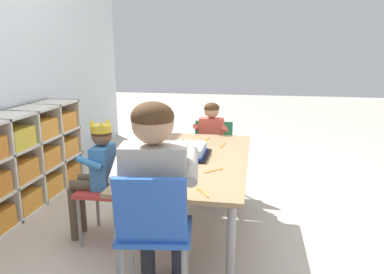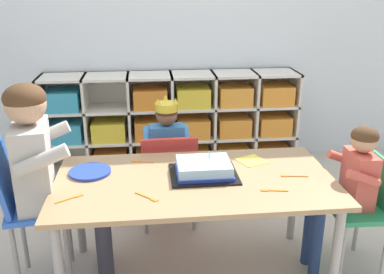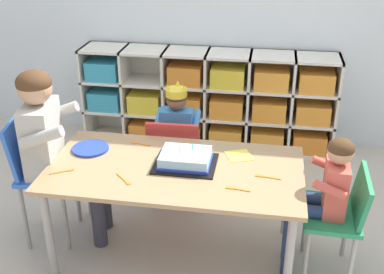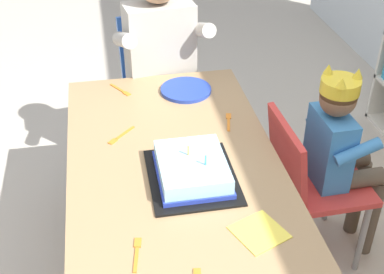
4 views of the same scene
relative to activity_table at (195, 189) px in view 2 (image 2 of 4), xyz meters
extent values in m
cube|color=silver|center=(0.00, 1.70, 0.81)|extent=(5.70, 0.10, 2.66)
cube|color=silver|center=(-0.03, 1.63, -0.12)|extent=(2.08, 0.01, 0.81)
cube|color=silver|center=(-1.06, 1.47, -0.12)|extent=(0.02, 0.33, 0.81)
cube|color=silver|center=(-0.71, 1.47, -0.12)|extent=(0.02, 0.33, 0.81)
cube|color=silver|center=(-0.37, 1.47, -0.12)|extent=(0.02, 0.33, 0.81)
cube|color=silver|center=(-0.03, 1.47, -0.12)|extent=(0.02, 0.33, 0.81)
cube|color=silver|center=(0.32, 1.47, -0.12)|extent=(0.02, 0.33, 0.81)
cube|color=silver|center=(0.66, 1.47, -0.12)|extent=(0.02, 0.33, 0.81)
cube|color=silver|center=(1.01, 1.47, -0.12)|extent=(0.02, 0.33, 0.81)
cube|color=silver|center=(-0.03, 1.47, -0.52)|extent=(2.08, 0.33, 0.02)
cube|color=silver|center=(-0.03, 1.47, -0.25)|extent=(2.08, 0.33, 0.02)
cube|color=silver|center=(-0.03, 1.47, 0.01)|extent=(2.08, 0.33, 0.02)
cube|color=silver|center=(-0.03, 1.47, 0.27)|extent=(2.08, 0.33, 0.02)
cube|color=orange|center=(-0.54, 1.46, -0.43)|extent=(0.27, 0.26, 0.16)
cube|color=orange|center=(-0.20, 1.46, -0.43)|extent=(0.27, 0.26, 0.16)
cube|color=orange|center=(0.15, 1.46, -0.43)|extent=(0.27, 0.26, 0.16)
cube|color=orange|center=(0.49, 1.46, -0.43)|extent=(0.27, 0.26, 0.16)
cube|color=orange|center=(0.83, 1.46, -0.43)|extent=(0.27, 0.26, 0.16)
cube|color=teal|center=(-0.88, 1.46, -0.16)|extent=(0.27, 0.26, 0.16)
cube|color=yellow|center=(-0.54, 1.46, -0.16)|extent=(0.27, 0.26, 0.16)
cube|color=orange|center=(-0.20, 1.46, -0.16)|extent=(0.27, 0.26, 0.16)
cube|color=orange|center=(0.15, 1.46, -0.16)|extent=(0.27, 0.26, 0.16)
cube|color=orange|center=(0.49, 1.46, -0.16)|extent=(0.27, 0.26, 0.16)
cube|color=orange|center=(0.83, 1.46, -0.16)|extent=(0.27, 0.26, 0.16)
cube|color=teal|center=(-0.88, 1.46, 0.10)|extent=(0.27, 0.26, 0.16)
cube|color=orange|center=(-0.20, 1.46, 0.10)|extent=(0.27, 0.26, 0.16)
cube|color=yellow|center=(0.15, 1.46, 0.10)|extent=(0.27, 0.26, 0.16)
cube|color=orange|center=(0.49, 1.46, 0.10)|extent=(0.27, 0.26, 0.16)
cube|color=orange|center=(0.83, 1.46, 0.10)|extent=(0.27, 0.26, 0.16)
cube|color=#A37F56|center=(0.00, 0.00, 0.04)|extent=(1.39, 0.72, 0.03)
cylinder|color=#9E9993|center=(0.63, -0.30, -0.25)|extent=(0.05, 0.05, 0.56)
cylinder|color=#9E9993|center=(-0.63, 0.30, -0.25)|extent=(0.05, 0.05, 0.56)
cylinder|color=#9E9993|center=(0.63, 0.30, -0.25)|extent=(0.05, 0.05, 0.56)
cube|color=red|center=(-0.11, 0.59, -0.16)|extent=(0.37, 0.34, 0.03)
cube|color=red|center=(-0.10, 0.43, -0.01)|extent=(0.34, 0.07, 0.27)
cylinder|color=gray|center=(0.04, 0.73, -0.35)|extent=(0.02, 0.02, 0.35)
cylinder|color=gray|center=(-0.26, 0.72, -0.35)|extent=(0.02, 0.02, 0.35)
cylinder|color=gray|center=(0.05, 0.46, -0.35)|extent=(0.02, 0.02, 0.35)
cylinder|color=gray|center=(-0.26, 0.45, -0.35)|extent=(0.02, 0.02, 0.35)
cube|color=#3D7FBC|center=(-0.11, 0.60, 0.00)|extent=(0.21, 0.12, 0.29)
sphere|color=brown|center=(-0.11, 0.60, 0.21)|extent=(0.13, 0.13, 0.13)
ellipsoid|color=#472D19|center=(-0.11, 0.60, 0.23)|extent=(0.14, 0.14, 0.10)
cylinder|color=yellow|center=(-0.11, 0.60, 0.26)|extent=(0.14, 0.14, 0.05)
cone|color=yellow|center=(-0.11, 0.66, 0.30)|extent=(0.04, 0.04, 0.04)
cone|color=yellow|center=(-0.05, 0.57, 0.30)|extent=(0.04, 0.04, 0.04)
cone|color=yellow|center=(-0.16, 0.57, 0.30)|extent=(0.04, 0.04, 0.04)
cylinder|color=brown|center=(-0.05, 0.70, -0.12)|extent=(0.08, 0.21, 0.07)
cylinder|color=brown|center=(-0.17, 0.70, -0.12)|extent=(0.08, 0.21, 0.07)
cylinder|color=brown|center=(-0.05, 0.81, -0.34)|extent=(0.06, 0.06, 0.37)
cylinder|color=brown|center=(-0.18, 0.81, -0.34)|extent=(0.06, 0.06, 0.37)
cylinder|color=#3D7FBC|center=(0.02, 0.64, 0.06)|extent=(0.05, 0.17, 0.10)
cylinder|color=#3D7FBC|center=(-0.23, 0.64, 0.06)|extent=(0.05, 0.17, 0.10)
cube|color=blue|center=(-0.78, 0.05, -0.07)|extent=(0.34, 0.38, 0.03)
cube|color=blue|center=(-0.92, 0.03, 0.10)|extent=(0.11, 0.32, 0.32)
cylinder|color=gray|center=(-0.64, -0.07, -0.31)|extent=(0.02, 0.02, 0.44)
cylinder|color=gray|center=(-0.68, 0.21, -0.31)|extent=(0.02, 0.02, 0.44)
cylinder|color=gray|center=(-0.88, -0.11, -0.31)|extent=(0.02, 0.02, 0.44)
cylinder|color=gray|center=(-0.92, 0.17, -0.31)|extent=(0.02, 0.02, 0.44)
cube|color=#B2ADA3|center=(-0.78, 0.05, 0.14)|extent=(0.20, 0.32, 0.42)
sphere|color=tan|center=(-0.78, 0.05, 0.45)|extent=(0.19, 0.19, 0.19)
ellipsoid|color=#472D19|center=(-0.78, 0.05, 0.48)|extent=(0.19, 0.19, 0.14)
cylinder|color=#33333D|center=(-0.62, -0.02, -0.04)|extent=(0.31, 0.14, 0.10)
cylinder|color=#33333D|center=(-0.64, 0.16, -0.04)|extent=(0.31, 0.14, 0.10)
cylinder|color=#33333D|center=(-0.47, 0.01, -0.30)|extent=(0.08, 0.08, 0.46)
cylinder|color=#33333D|center=(-0.50, 0.18, -0.30)|extent=(0.08, 0.08, 0.46)
cylinder|color=#B2ADA3|center=(-0.70, -0.11, 0.24)|extent=(0.25, 0.10, 0.14)
cylinder|color=#B2ADA3|center=(-0.74, 0.23, 0.24)|extent=(0.25, 0.10, 0.14)
cube|color=#238451|center=(0.85, -0.02, -0.13)|extent=(0.30, 0.39, 0.03)
cube|color=#238451|center=(0.98, -0.02, 0.00)|extent=(0.07, 0.35, 0.23)
cylinder|color=gray|center=(0.74, 0.14, -0.33)|extent=(0.02, 0.02, 0.38)
cylinder|color=gray|center=(0.73, -0.18, -0.33)|extent=(0.02, 0.02, 0.38)
cylinder|color=gray|center=(0.97, 0.14, -0.33)|extent=(0.02, 0.02, 0.38)
cube|color=#D15647|center=(0.85, -0.02, 0.02)|extent=(0.12, 0.21, 0.29)
sphere|color=tan|center=(0.85, -0.02, 0.24)|extent=(0.13, 0.13, 0.13)
ellipsoid|color=#472D19|center=(0.85, -0.02, 0.26)|extent=(0.14, 0.14, 0.10)
cylinder|color=navy|center=(0.75, 0.05, -0.09)|extent=(0.21, 0.08, 0.07)
cylinder|color=navy|center=(0.74, -0.08, -0.09)|extent=(0.21, 0.08, 0.07)
cylinder|color=navy|center=(0.64, 0.05, -0.32)|extent=(0.06, 0.06, 0.40)
cylinder|color=navy|center=(0.64, -0.08, -0.32)|extent=(0.06, 0.06, 0.40)
cylinder|color=#D15647|center=(0.81, 0.11, 0.09)|extent=(0.17, 0.05, 0.10)
cylinder|color=#D15647|center=(0.80, -0.14, 0.09)|extent=(0.17, 0.05, 0.10)
cube|color=black|center=(0.05, 0.04, 0.06)|extent=(0.34, 0.28, 0.01)
cube|color=#9ED1EF|center=(0.05, 0.04, 0.10)|extent=(0.27, 0.22, 0.06)
cube|color=#283DB2|center=(0.05, 0.04, 0.07)|extent=(0.28, 0.23, 0.02)
cylinder|color=#EFCC4C|center=(0.02, 0.04, 0.15)|extent=(0.01, 0.01, 0.04)
cylinder|color=#4CB2E5|center=(0.08, 0.08, 0.15)|extent=(0.01, 0.01, 0.04)
cylinder|color=#233DA3|center=(-0.53, 0.12, 0.06)|extent=(0.21, 0.21, 0.01)
cube|color=#F4DB4C|center=(0.33, 0.19, 0.06)|extent=(0.18, 0.18, 0.00)
cube|color=orange|center=(0.52, -0.03, 0.06)|extent=(0.10, 0.03, 0.00)
cube|color=orange|center=(0.45, -0.02, 0.06)|extent=(0.04, 0.03, 0.00)
cube|color=orange|center=(-0.26, -0.15, 0.06)|extent=(0.08, 0.08, 0.00)
cube|color=orange|center=(-0.21, -0.20, 0.06)|extent=(0.04, 0.04, 0.00)
cube|color=orange|center=(-0.60, -0.16, 0.06)|extent=(0.08, 0.06, 0.00)
cube|color=orange|center=(-0.55, -0.12, 0.06)|extent=(0.04, 0.04, 0.00)
cube|color=orange|center=(-0.24, 0.24, 0.06)|extent=(0.09, 0.03, 0.00)
cube|color=orange|center=(-0.30, 0.25, 0.06)|extent=(0.04, 0.03, 0.00)
cube|color=orange|center=(0.38, -0.17, 0.06)|extent=(0.09, 0.03, 0.00)
cube|color=orange|center=(0.31, -0.16, 0.06)|extent=(0.04, 0.03, 0.00)
camera|label=1|loc=(-2.32, -0.39, 0.78)|focal=34.37mm
camera|label=2|loc=(-0.22, -1.92, 0.99)|focal=40.17mm
camera|label=3|loc=(0.47, -2.26, 1.37)|focal=45.59mm
camera|label=4|loc=(1.37, -0.20, 1.13)|focal=48.95mm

